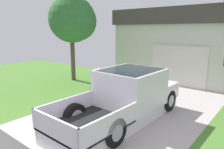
{
  "coord_description": "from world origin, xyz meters",
  "views": [
    {
      "loc": [
        4.13,
        -2.44,
        3.02
      ],
      "look_at": [
        -0.82,
        3.66,
        1.32
      ],
      "focal_mm": 33.5,
      "sensor_mm": 36.0,
      "label": 1
    }
  ],
  "objects_px": {
    "pickup_truck": "(128,97)",
    "person_with_hat": "(100,83)",
    "handbag": "(97,103)",
    "front_yard_tree": "(74,20)",
    "house_with_garage": "(197,43)"
  },
  "relations": [
    {
      "from": "handbag",
      "to": "person_with_hat",
      "type": "bearing_deg",
      "value": 86.07
    },
    {
      "from": "front_yard_tree",
      "to": "house_with_garage",
      "type": "bearing_deg",
      "value": 49.75
    },
    {
      "from": "person_with_hat",
      "to": "handbag",
      "type": "xyz_separation_m",
      "value": [
        -0.01,
        -0.19,
        -0.8
      ]
    },
    {
      "from": "house_with_garage",
      "to": "front_yard_tree",
      "type": "bearing_deg",
      "value": -130.25
    },
    {
      "from": "person_with_hat",
      "to": "pickup_truck",
      "type": "bearing_deg",
      "value": -24.67
    },
    {
      "from": "person_with_hat",
      "to": "house_with_garage",
      "type": "distance_m",
      "value": 8.36
    },
    {
      "from": "handbag",
      "to": "pickup_truck",
      "type": "bearing_deg",
      "value": -3.49
    },
    {
      "from": "person_with_hat",
      "to": "front_yard_tree",
      "type": "distance_m",
      "value": 5.25
    },
    {
      "from": "pickup_truck",
      "to": "person_with_hat",
      "type": "xyz_separation_m",
      "value": [
        -1.56,
        0.29,
        0.18
      ]
    },
    {
      "from": "person_with_hat",
      "to": "front_yard_tree",
      "type": "relative_size",
      "value": 0.33
    },
    {
      "from": "pickup_truck",
      "to": "person_with_hat",
      "type": "relative_size",
      "value": 3.26
    },
    {
      "from": "pickup_truck",
      "to": "house_with_garage",
      "type": "xyz_separation_m",
      "value": [
        -0.48,
        8.49,
        1.37
      ]
    },
    {
      "from": "pickup_truck",
      "to": "person_with_hat",
      "type": "height_order",
      "value": "pickup_truck"
    },
    {
      "from": "pickup_truck",
      "to": "front_yard_tree",
      "type": "bearing_deg",
      "value": 156.5
    },
    {
      "from": "person_with_hat",
      "to": "front_yard_tree",
      "type": "xyz_separation_m",
      "value": [
        -3.98,
        2.23,
        2.59
      ]
    }
  ]
}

